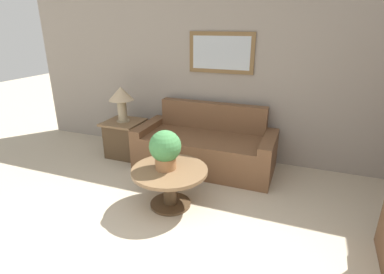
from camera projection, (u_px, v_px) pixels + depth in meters
name	position (u px, v px, depth m)	size (l,w,h in m)	color
wall_back	(239.00, 77.00, 4.54)	(7.49, 0.09, 2.60)	gray
couch_main	(205.00, 147.00, 4.54)	(2.05, 0.91, 0.92)	brown
coffee_table	(170.00, 179.00, 3.52)	(0.89, 0.89, 0.48)	#4C3823
side_table	(125.00, 138.00, 4.93)	(0.59, 0.59, 0.59)	#4C3823
table_lamp	(121.00, 97.00, 4.69)	(0.40, 0.40, 0.56)	tan
potted_plant_on_table	(165.00, 149.00, 3.41)	(0.37, 0.37, 0.46)	#9E6B42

